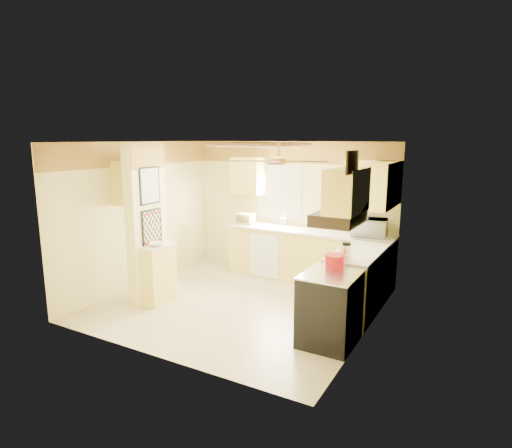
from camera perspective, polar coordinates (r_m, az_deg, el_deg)
The scene contains 34 objects.
floor at distance 6.84m, azimuth -2.23°, elevation -10.57°, with size 4.00×4.00×0.00m, color beige.
ceiling at distance 6.35m, azimuth -2.41°, elevation 10.87°, with size 4.00×4.00×0.00m, color white.
wall_back at distance 8.13m, azimuth 4.69°, elevation 2.09°, with size 4.00×4.00×0.00m, color #F4E695.
wall_front at distance 5.00m, azimuth -13.79°, elevation -4.06°, with size 4.00×4.00×0.00m, color #F4E695.
wall_left at distance 7.70m, azimuth -15.13°, elevation 1.21°, with size 3.80×3.80×0.00m, color #F4E695.
wall_right at distance 5.72m, azimuth 15.06°, elevation -2.21°, with size 3.80×3.80×0.00m, color #F4E695.
wallpaper_border at distance 8.01m, azimuth 4.75°, elevation 9.50°, with size 4.00×0.02×0.40m, color gold.
partition_column at distance 6.86m, azimuth -14.42°, elevation 0.05°, with size 0.20×0.70×2.50m, color #F4E695.
partition_ledge at distance 6.91m, azimuth -12.76°, elevation -6.64°, with size 0.25×0.55×0.90m, color #FFE76C.
ledge_top at distance 6.79m, azimuth -12.93°, elevation -2.86°, with size 0.28×0.58×0.04m, color silver.
lower_cabinets_back at distance 7.84m, azimuth 7.02°, elevation -4.30°, with size 3.00×0.60×0.90m, color #FFE76C.
lower_cabinets_right at distance 6.57m, azimuth 13.46°, elevation -7.64°, with size 0.60×1.40×0.90m, color #FFE76C.
countertop_back at distance 7.72m, azimuth 7.07°, elevation -0.95°, with size 3.04×0.64×0.04m, color silver.
countertop_right at distance 6.43m, azimuth 13.56°, elevation -3.67°, with size 0.64×1.44×0.04m, color silver.
dishwasher_panel at distance 7.88m, azimuth 1.08°, elevation -4.29°, with size 0.58×0.02×0.80m, color white.
window at distance 8.18m, azimuth 3.09°, elevation 4.29°, with size 0.92×0.02×1.02m.
upper_cab_back_left at distance 8.29m, azimuth -1.13°, elevation 6.48°, with size 0.60×0.35×0.70m, color #FFE76C.
upper_cab_back_right at distance 7.38m, azimuth 15.25°, elevation 5.49°, with size 0.90×0.35×0.70m, color #FFE76C.
upper_cab_right at distance 6.86m, azimuth 16.50°, elevation 5.01°, with size 0.35×1.00×0.70m, color #FFE76C.
upper_cab_left_wall at distance 7.32m, azimuth -15.74°, elevation 5.42°, with size 0.35×0.75×0.70m, color #FFE76C.
upper_cab_over_stove at distance 5.12m, azimuth 12.02°, elevation 4.36°, with size 0.35×0.76×0.52m, color #FFE76C.
stove at distance 5.54m, azimuth 9.82°, elevation -11.00°, with size 0.68×0.77×0.92m.
range_hood at distance 5.19m, azimuth 10.98°, elevation 0.81°, with size 0.50×0.76×0.14m, color black.
poster_menu at distance 6.70m, azimuth -13.97°, elevation 5.00°, with size 0.02×0.42×0.57m.
poster_nashville at distance 6.80m, azimuth -13.71°, elevation -0.45°, with size 0.02×0.42×0.57m.
ceiling_light_panel at distance 6.73m, azimuth 0.60°, elevation 10.52°, with size 1.35×0.95×0.06m.
ceiling_fan at distance 5.26m, azimuth 2.97°, elevation 8.44°, with size 1.15×1.15×0.26m.
vent_grate at distance 4.71m, azimuth 12.73°, elevation 8.03°, with size 0.02×0.40×0.25m, color black.
microwave at distance 7.35m, azimuth 14.87°, elevation -0.47°, with size 0.56×0.38×0.31m, color white.
bowl at distance 6.70m, azimuth -13.07°, elevation -2.63°, with size 0.23×0.23×0.06m, color white.
dutch_oven at distance 5.58m, azimuth 10.46°, elevation -4.92°, with size 0.27×0.27×0.18m.
kettle at distance 5.84m, azimuth 11.94°, elevation -3.69°, with size 0.17×0.17×0.26m.
dish_rack at distance 8.25m, azimuth -1.41°, elevation 0.57°, with size 0.37×0.29×0.20m.
utensil_crock at distance 8.08m, azimuth 3.61°, elevation 0.34°, with size 0.11×0.11×0.22m.
Camera 1 is at (3.32, -5.41, 2.55)m, focal length 30.00 mm.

